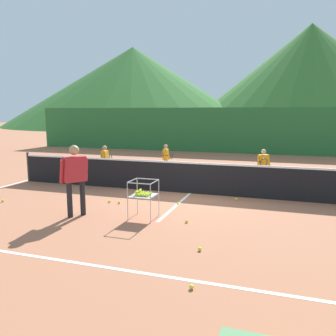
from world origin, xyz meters
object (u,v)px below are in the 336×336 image
at_px(student_1, 166,156).
at_px(instructor, 75,174).
at_px(tennis_ball_1, 69,189).
at_px(ball_cart, 143,194).
at_px(tennis_ball_7, 110,201).
at_px(tennis_ball_2, 187,221).
at_px(tennis_net, 190,177).
at_px(tennis_ball_8, 192,287).
at_px(tennis_ball_9, 119,202).
at_px(tennis_ball_0, 136,195).
at_px(tennis_ball_5, 178,203).
at_px(tennis_ball_6, 3,201).
at_px(student_0, 105,159).
at_px(student_2, 263,163).
at_px(tennis_ball_4, 200,249).
at_px(tennis_ball_3, 236,199).

bearing_deg(student_1, instructor, -92.34).
xyz_separation_m(instructor, tennis_ball_1, (-1.76, 2.27, -0.99)).
relative_size(ball_cart, tennis_ball_7, 13.22).
distance_m(tennis_ball_1, tennis_ball_2, 4.83).
height_order(tennis_net, student_1, student_1).
distance_m(tennis_ball_8, tennis_ball_9, 4.89).
bearing_deg(instructor, tennis_ball_0, 76.73).
distance_m(tennis_ball_2, tennis_ball_5, 1.56).
bearing_deg(tennis_ball_6, tennis_ball_2, -1.66).
bearing_deg(student_0, tennis_ball_1, -95.55).
height_order(student_2, tennis_ball_6, student_2).
height_order(tennis_ball_4, tennis_ball_8, same).
height_order(instructor, tennis_ball_3, instructor).
bearing_deg(student_1, tennis_ball_1, -118.16).
xyz_separation_m(student_0, tennis_ball_0, (2.11, -2.03, -0.72)).
xyz_separation_m(tennis_ball_0, tennis_ball_8, (2.95, -4.83, 0.00)).
bearing_deg(tennis_ball_9, tennis_ball_5, 15.03).
bearing_deg(tennis_ball_0, tennis_ball_7, -111.73).
height_order(tennis_ball_1, tennis_ball_4, same).
bearing_deg(ball_cart, student_1, 103.23).
xyz_separation_m(ball_cart, tennis_ball_6, (-4.27, 0.14, -0.55)).
bearing_deg(tennis_ball_0, tennis_ball_6, -150.35).
height_order(instructor, ball_cart, instructor).
xyz_separation_m(tennis_net, tennis_ball_9, (-1.54, -1.78, -0.47)).
distance_m(student_2, tennis_ball_4, 6.51).
bearing_deg(student_1, tennis_ball_4, -67.02).
height_order(student_2, tennis_ball_0, student_2).
xyz_separation_m(student_1, tennis_ball_7, (-0.08, -4.68, -0.68)).
xyz_separation_m(student_0, tennis_ball_2, (4.22, -4.02, -0.72)).
relative_size(tennis_ball_8, tennis_ball_9, 1.00).
distance_m(tennis_ball_7, tennis_ball_8, 5.10).
distance_m(student_0, tennis_ball_1, 2.19).
height_order(student_1, tennis_ball_0, student_1).
distance_m(instructor, student_1, 6.04).
distance_m(student_2, tennis_ball_2, 5.19).
xyz_separation_m(tennis_ball_4, tennis_ball_8, (0.19, -1.36, 0.00)).
distance_m(student_0, ball_cart, 5.10).
bearing_deg(tennis_ball_2, student_2, 74.33).
relative_size(student_1, tennis_ball_6, 17.53).
height_order(student_0, tennis_ball_2, student_0).
relative_size(ball_cart, tennis_ball_1, 13.22).
height_order(tennis_ball_4, tennis_ball_7, same).
height_order(tennis_net, tennis_ball_3, tennis_net).
bearing_deg(tennis_ball_5, tennis_ball_6, -164.88).
height_order(tennis_ball_2, tennis_ball_4, same).
bearing_deg(student_2, tennis_ball_5, -119.82).
xyz_separation_m(student_1, tennis_ball_5, (1.77, -4.29, -0.68)).
bearing_deg(student_1, ball_cart, -76.77).
bearing_deg(instructor, student_1, 87.66).
bearing_deg(tennis_ball_2, tennis_net, 103.01).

